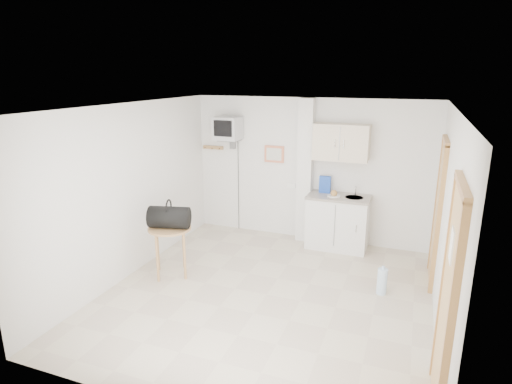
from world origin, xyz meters
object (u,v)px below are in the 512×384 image
at_px(round_table, 170,234).
at_px(duffel_bag, 169,217).
at_px(crt_television, 228,129).
at_px(water_bottle, 382,281).

relative_size(round_table, duffel_bag, 1.18).
bearing_deg(duffel_bag, crt_television, 74.61).
height_order(crt_television, round_table, crt_television).
xyz_separation_m(crt_television, round_table, (-0.07, -1.94, -1.30)).
xyz_separation_m(round_table, duffel_bag, (0.01, -0.01, 0.27)).
relative_size(duffel_bag, water_bottle, 1.56).
bearing_deg(round_table, crt_television, 87.82).
height_order(crt_television, water_bottle, crt_television).
bearing_deg(water_bottle, crt_television, 153.60).
bearing_deg(crt_television, duffel_bag, -91.80).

